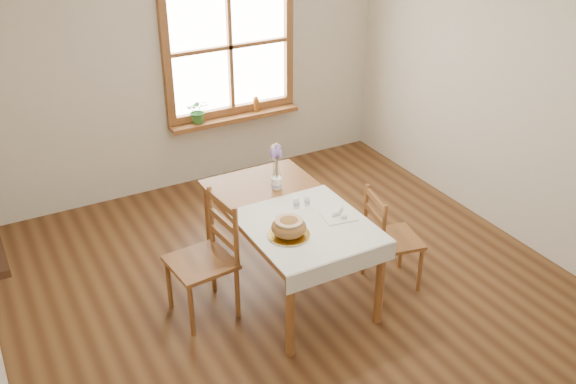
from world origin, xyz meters
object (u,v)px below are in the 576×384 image
dining_table (288,218)px  flower_vase (277,184)px  chair_left (201,261)px  bread_plate (289,235)px  chair_right (394,238)px

dining_table → flower_vase: bearing=77.2°
chair_left → flower_vase: (0.83, 0.32, 0.30)m
dining_table → bread_plate: bearing=-118.0°
flower_vase → bread_plate: bearing=-111.1°
dining_table → flower_vase: size_ratio=16.28×
chair_right → bread_plate: 1.04m
chair_left → bread_plate: 0.73m
chair_left → chair_right: size_ratio=1.12×
dining_table → bread_plate: size_ratio=5.27×
chair_right → bread_plate: (-0.98, 0.01, 0.33)m
dining_table → chair_left: 0.78m
chair_left → dining_table: bearing=83.9°
chair_left → chair_right: 1.59m
chair_left → flower_vase: 0.94m
dining_table → chair_right: size_ratio=1.82×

